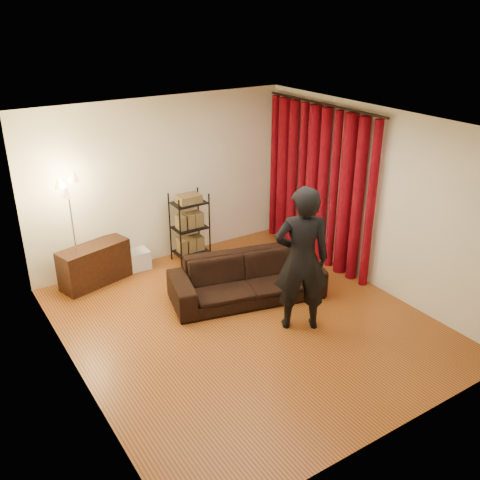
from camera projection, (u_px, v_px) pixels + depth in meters
floor at (246, 322)px, 7.31m from camera, size 5.00×5.00×0.00m
ceiling at (247, 125)px, 6.20m from camera, size 5.00×5.00×0.00m
wall_back at (162, 181)px, 8.67m from camera, size 5.00×0.00×5.00m
wall_front at (398, 323)px, 4.84m from camera, size 5.00×0.00×5.00m
wall_left at (69, 277)px, 5.64m from camera, size 0.00×5.00×5.00m
wall_right at (374, 199)px, 7.87m from camera, size 0.00×5.00×5.00m
curtain_rod at (323, 104)px, 8.18m from camera, size 0.04×2.65×0.04m
curtain at (317, 185)px, 8.70m from camera, size 0.22×2.65×2.55m
sofa at (247, 278)px, 7.79m from camera, size 2.35×1.37×0.65m
person at (302, 260)px, 6.84m from camera, size 0.86×0.77×1.98m
media_cabinet at (95, 264)px, 8.22m from camera, size 1.15×0.67×0.63m
storage_boxes at (138, 260)px, 8.72m from camera, size 0.39×0.32×0.32m
wire_shelf at (190, 228)px, 8.84m from camera, size 0.61×0.49×1.19m
floor_lamp at (74, 236)px, 7.76m from camera, size 0.36×0.36×1.80m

